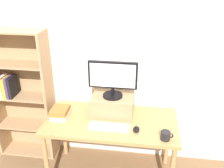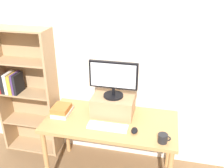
# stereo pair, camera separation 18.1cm
# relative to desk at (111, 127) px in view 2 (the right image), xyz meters

# --- Properties ---
(back_wall) EXTENTS (7.00, 0.08, 2.60)m
(back_wall) POSITION_rel_desk_xyz_m (0.00, 0.46, 0.63)
(back_wall) COLOR beige
(back_wall) RESTS_ON ground_plane
(desk) EXTENTS (1.37, 0.68, 0.75)m
(desk) POSITION_rel_desk_xyz_m (0.00, 0.00, 0.00)
(desk) COLOR #B7844C
(desk) RESTS_ON ground_plane
(bookshelf_unit) EXTENTS (0.71, 0.28, 1.60)m
(bookshelf_unit) POSITION_rel_desk_xyz_m (-1.13, 0.31, 0.15)
(bookshelf_unit) COLOR tan
(bookshelf_unit) RESTS_ON ground_plane
(riser_box) EXTENTS (0.44, 0.32, 0.21)m
(riser_box) POSITION_rel_desk_xyz_m (0.00, 0.13, 0.19)
(riser_box) COLOR #A87F56
(riser_box) RESTS_ON desk
(computer_monitor) EXTENTS (0.50, 0.21, 0.39)m
(computer_monitor) POSITION_rel_desk_xyz_m (0.00, 0.13, 0.51)
(computer_monitor) COLOR black
(computer_monitor) RESTS_ON riser_box
(keyboard) EXTENTS (0.40, 0.13, 0.02)m
(keyboard) POSITION_rel_desk_xyz_m (0.00, -0.13, 0.10)
(keyboard) COLOR silver
(keyboard) RESTS_ON desk
(computer_mouse) EXTENTS (0.06, 0.10, 0.04)m
(computer_mouse) POSITION_rel_desk_xyz_m (0.27, -0.15, 0.10)
(computer_mouse) COLOR black
(computer_mouse) RESTS_ON desk
(book_stack) EXTENTS (0.18, 0.24, 0.10)m
(book_stack) POSITION_rel_desk_xyz_m (-0.54, 0.01, 0.13)
(book_stack) COLOR silver
(book_stack) RESTS_ON desk
(coffee_mug) EXTENTS (0.12, 0.09, 0.08)m
(coffee_mug) POSITION_rel_desk_xyz_m (0.54, -0.24, 0.13)
(coffee_mug) COLOR black
(coffee_mug) RESTS_ON desk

